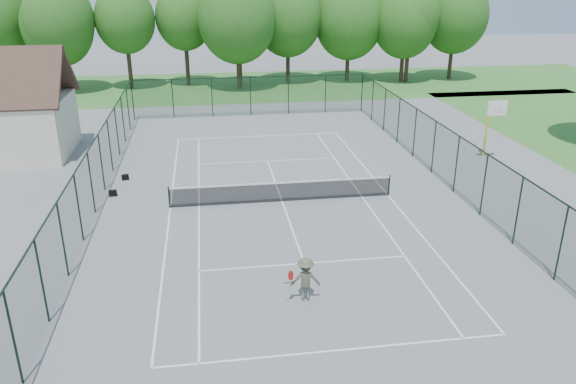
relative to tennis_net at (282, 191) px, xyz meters
name	(u,v)px	position (x,y,z in m)	size (l,w,h in m)	color
ground	(282,202)	(0.00, 0.00, -0.58)	(140.00, 140.00, 0.00)	gray
grass_far	(241,86)	(0.00, 30.00, -0.57)	(80.00, 16.00, 0.01)	#418033
court_lines	(282,201)	(0.00, 0.00, -0.57)	(11.05, 23.85, 0.01)	white
tennis_net	(282,191)	(0.00, 0.00, 0.00)	(11.08, 0.08, 1.10)	black
fence_enclosure	(282,172)	(0.00, 0.00, 0.98)	(18.05, 36.05, 3.02)	#193A20
tree_line_far	(239,23)	(0.00, 30.00, 5.42)	(39.40, 6.40, 9.70)	#3C2B1D
basketball_goal	(492,117)	(13.38, 4.99, 1.99)	(1.20, 1.43, 3.65)	yellow
sports_bag_a	(113,193)	(-8.45, 2.01, -0.42)	(0.39, 0.23, 0.31)	black
sports_bag_b	(125,177)	(-8.11, 4.36, -0.43)	(0.38, 0.23, 0.30)	black
tennis_player	(305,279)	(-0.42, -8.91, 0.23)	(1.96, 0.95, 1.60)	#51553E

